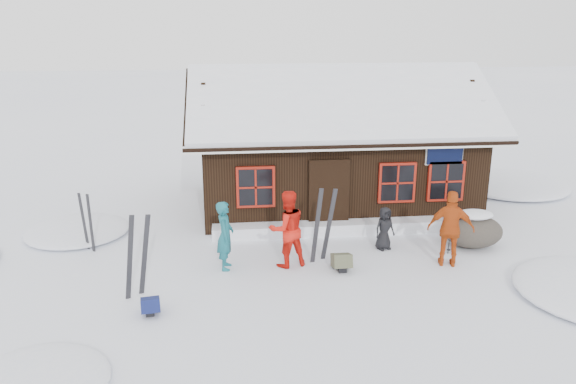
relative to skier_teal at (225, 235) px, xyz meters
name	(u,v)px	position (x,y,z in m)	size (l,w,h in m)	color
ground	(309,269)	(1.94, -0.28, -0.83)	(120.00, 120.00, 0.00)	white
mountain_hut	(334,155)	(3.44, 4.70, 0.75)	(8.90, 6.09, 4.42)	black
snow_drift	(351,227)	(3.44, 1.97, -0.65)	(7.60, 0.60, 0.35)	white
snow_mounds	(359,238)	(3.59, 1.58, -0.83)	(20.60, 13.20, 0.48)	white
skier_teal	(225,235)	(0.00, 0.00, 0.00)	(0.60, 0.40, 1.65)	#165F6A
skier_orange_left	(287,229)	(1.45, 0.00, 0.11)	(0.91, 0.71, 1.87)	red
skier_orange_right	(451,229)	(5.29, -0.41, 0.10)	(1.08, 0.45, 1.85)	#B94512
skier_crouched	(384,228)	(4.03, 0.74, -0.26)	(0.55, 0.36, 1.12)	black
boulder	(473,230)	(6.35, 0.64, -0.38)	(1.52, 1.14, 0.88)	#49433A
ski_pair_left	(137,257)	(-1.83, -1.17, 0.05)	(0.63, 0.28, 1.85)	black
ski_pair_mid	(87,223)	(-3.47, 1.51, -0.10)	(0.36, 0.28, 1.55)	black
ski_pair_right	(323,226)	(2.34, 0.23, 0.06)	(0.66, 0.22, 1.87)	black
ski_poles	(453,232)	(5.66, 0.31, -0.26)	(0.22, 0.11, 1.21)	black
backpack_blue	(151,308)	(-1.51, -2.03, -0.69)	(0.37, 0.49, 0.27)	#121B51
backpack_olive	(341,264)	(2.69, -0.40, -0.67)	(0.43, 0.57, 0.31)	#4C4F38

